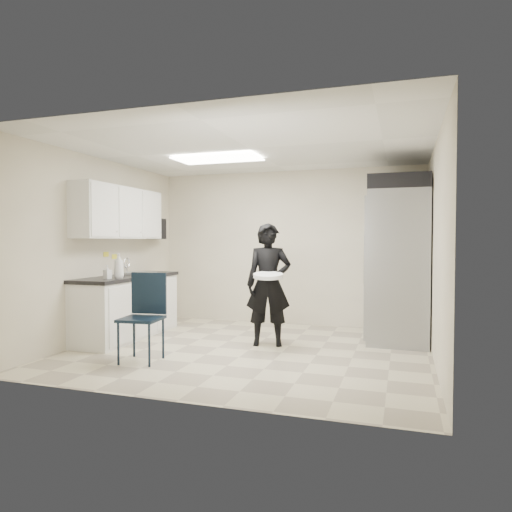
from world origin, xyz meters
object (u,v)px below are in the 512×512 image
(commercial_fridge, at_px, (398,266))
(folding_chair, at_px, (141,319))
(lower_counter, at_px, (128,308))
(man_tuxedo, at_px, (269,284))

(commercial_fridge, bearing_deg, folding_chair, -142.36)
(lower_counter, distance_m, commercial_fridge, 3.98)
(commercial_fridge, distance_m, man_tuxedo, 1.92)
(lower_counter, height_order, folding_chair, folding_chair)
(commercial_fridge, bearing_deg, man_tuxedo, -151.04)
(commercial_fridge, height_order, man_tuxedo, commercial_fridge)
(commercial_fridge, distance_m, folding_chair, 3.64)
(commercial_fridge, bearing_deg, lower_counter, -164.12)
(lower_counter, distance_m, folding_chair, 1.46)
(lower_counter, bearing_deg, folding_chair, -50.43)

